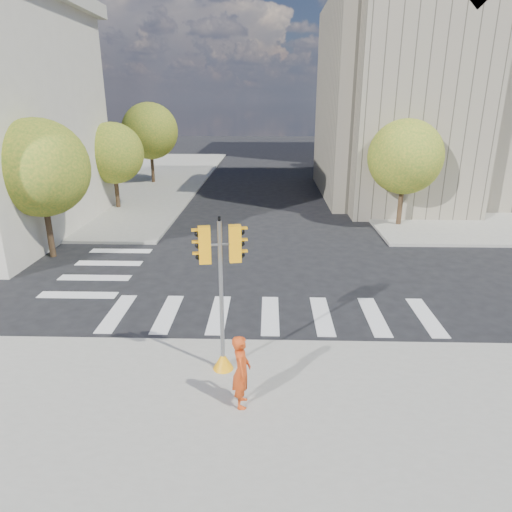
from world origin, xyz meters
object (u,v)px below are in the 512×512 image
at_px(lamp_near, 396,141).
at_px(photographer, 241,371).
at_px(traffic_signal, 222,309).
at_px(lamp_far, 357,128).

height_order(lamp_near, photographer, lamp_near).
xyz_separation_m(traffic_signal, photographer, (0.60, -1.53, -0.88)).
relative_size(traffic_signal, photographer, 2.32).
bearing_deg(traffic_signal, lamp_near, 54.30).
xyz_separation_m(lamp_near, lamp_far, (0.00, 14.00, 0.00)).
xyz_separation_m(lamp_near, photographer, (-8.80, -21.13, -3.51)).
bearing_deg(lamp_far, lamp_near, -90.00).
bearing_deg(lamp_near, traffic_signal, -115.60).
relative_size(lamp_near, traffic_signal, 1.90).
xyz_separation_m(lamp_near, traffic_signal, (-9.39, -19.60, -2.63)).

